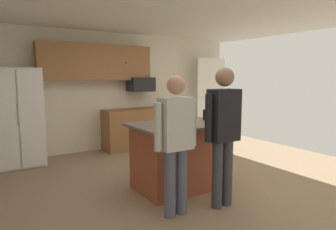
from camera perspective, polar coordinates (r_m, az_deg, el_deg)
floor at (r=4.65m, az=2.72°, el=-13.14°), size 7.04×7.04×0.00m
ceiling at (r=4.45m, az=2.94°, el=19.98°), size 7.04×7.04×0.00m
back_wall at (r=6.84m, az=-10.90°, el=4.56°), size 6.40×0.10×2.60m
french_door_window_panel at (r=7.86m, az=8.20°, el=3.53°), size 0.90×0.06×2.00m
cabinet_run_upper at (r=6.51m, az=-13.70°, el=9.84°), size 2.40×0.38×0.75m
cabinet_run_lower at (r=6.89m, az=-5.09°, el=-2.44°), size 1.80×0.63×0.90m
refrigerator at (r=6.00m, az=-27.30°, el=-0.45°), size 0.86×0.76×1.79m
microwave_over_range at (r=6.80m, az=-5.27°, el=5.91°), size 0.56×0.40×0.32m
kitchen_island at (r=4.37m, az=2.13°, el=-7.79°), size 1.36×0.95×0.96m
person_guest_by_door at (r=3.40m, az=1.54°, el=-4.19°), size 0.57×0.22×1.65m
person_guest_left at (r=3.68m, az=10.69°, el=-2.40°), size 0.57×0.23×1.75m
mug_blue_stoneware at (r=4.22m, az=-0.00°, el=-0.97°), size 0.12×0.08×0.11m
glass_short_whisky at (r=4.61m, az=7.19°, el=0.04°), size 0.07×0.07×0.16m
mug_ceramic_white at (r=4.67m, az=4.41°, el=-0.22°), size 0.12×0.08×0.10m
glass_dark_ale at (r=4.09m, az=-0.84°, el=-1.11°), size 0.06×0.06×0.13m
tumbler_amber at (r=4.47m, az=3.30°, el=-0.26°), size 0.06×0.06×0.15m
glass_stout_tall at (r=4.00m, az=3.02°, el=-1.22°), size 0.07×0.07×0.14m
glass_pilsner at (r=4.45m, az=8.83°, el=-0.38°), size 0.07×0.07×0.14m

